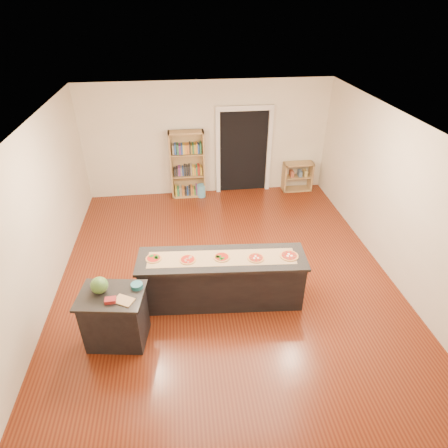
{
  "coord_description": "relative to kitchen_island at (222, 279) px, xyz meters",
  "views": [
    {
      "loc": [
        -0.69,
        -5.35,
        4.48
      ],
      "look_at": [
        0.0,
        0.2,
        1.0
      ],
      "focal_mm": 30.0,
      "sensor_mm": 36.0,
      "label": 1
    }
  ],
  "objects": [
    {
      "name": "room",
      "position": [
        0.14,
        0.63,
        0.95
      ],
      "size": [
        6.0,
        7.0,
        2.8
      ],
      "color": "beige",
      "rests_on": "ground"
    },
    {
      "name": "doorway",
      "position": [
        1.04,
        4.09,
        0.75
      ],
      "size": [
        1.4,
        0.09,
        2.21
      ],
      "color": "black",
      "rests_on": "room"
    },
    {
      "name": "kitchen_island",
      "position": [
        0.0,
        0.0,
        0.0
      ],
      "size": [
        2.69,
        0.73,
        0.89
      ],
      "rotation": [
        0.0,
        0.0,
        -0.07
      ],
      "color": "black",
      "rests_on": "ground"
    },
    {
      "name": "side_counter",
      "position": [
        -1.64,
        -0.66,
        0.01
      ],
      "size": [
        0.91,
        0.66,
        0.9
      ],
      "rotation": [
        0.0,
        0.0,
        -0.15
      ],
      "color": "black",
      "rests_on": "ground"
    },
    {
      "name": "bookshelf",
      "position": [
        -0.38,
        3.93,
        0.4
      ],
      "size": [
        0.85,
        0.3,
        1.69
      ],
      "primitive_type": "cube",
      "color": "tan",
      "rests_on": "ground"
    },
    {
      "name": "low_shelf",
      "position": [
        2.45,
        3.92,
        -0.07
      ],
      "size": [
        0.76,
        0.32,
        0.76
      ],
      "primitive_type": "cube",
      "color": "tan",
      "rests_on": "ground"
    },
    {
      "name": "waste_bin",
      "position": [
        -0.07,
        3.84,
        -0.29
      ],
      "size": [
        0.22,
        0.22,
        0.32
      ],
      "primitive_type": "cylinder",
      "color": "#58A5C6",
      "rests_on": "ground"
    },
    {
      "name": "kraft_paper",
      "position": [
        -0.0,
        -0.01,
        0.44
      ],
      "size": [
        2.36,
        0.59,
        0.0
      ],
      "primitive_type": "cube",
      "rotation": [
        0.0,
        0.0,
        -0.07
      ],
      "color": "tan",
      "rests_on": "kitchen_island"
    },
    {
      "name": "watermelon",
      "position": [
        -1.78,
        -0.59,
        0.57
      ],
      "size": [
        0.24,
        0.24,
        0.24
      ],
      "primitive_type": "sphere",
      "color": "#144214",
      "rests_on": "side_counter"
    },
    {
      "name": "cutting_board",
      "position": [
        -1.44,
        -0.81,
        0.46
      ],
      "size": [
        0.32,
        0.28,
        0.02
      ],
      "primitive_type": "cube",
      "rotation": [
        0.0,
        0.0,
        -0.51
      ],
      "color": "tan",
      "rests_on": "side_counter"
    },
    {
      "name": "package_red",
      "position": [
        -1.62,
        -0.81,
        0.48
      ],
      "size": [
        0.15,
        0.11,
        0.05
      ],
      "primitive_type": "cube",
      "rotation": [
        0.0,
        0.0,
        0.05
      ],
      "color": "maroon",
      "rests_on": "side_counter"
    },
    {
      "name": "package_teal",
      "position": [
        -1.28,
        -0.55,
        0.48
      ],
      "size": [
        0.17,
        0.17,
        0.06
      ],
      "primitive_type": "cylinder",
      "color": "#195966",
      "rests_on": "side_counter"
    },
    {
      "name": "pizza_a",
      "position": [
        -1.07,
        0.1,
        0.45
      ],
      "size": [
        0.27,
        0.27,
        0.02
      ],
      "color": "tan",
      "rests_on": "kitchen_island"
    },
    {
      "name": "pizza_b",
      "position": [
        -0.54,
        0.0,
        0.45
      ],
      "size": [
        0.26,
        0.26,
        0.02
      ],
      "color": "tan",
      "rests_on": "kitchen_island"
    },
    {
      "name": "pizza_c",
      "position": [
        0.0,
        0.0,
        0.45
      ],
      "size": [
        0.28,
        0.28,
        0.02
      ],
      "color": "tan",
      "rests_on": "kitchen_island"
    },
    {
      "name": "pizza_d",
      "position": [
        0.53,
        -0.08,
        0.45
      ],
      "size": [
        0.26,
        0.26,
        0.02
      ],
      "color": "tan",
      "rests_on": "kitchen_island"
    },
    {
      "name": "pizza_e",
      "position": [
        1.07,
        -0.09,
        0.45
      ],
      "size": [
        0.29,
        0.29,
        0.02
      ],
      "color": "tan",
      "rests_on": "kitchen_island"
    }
  ]
}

